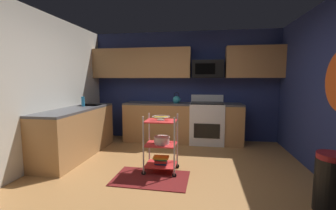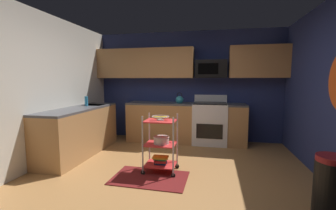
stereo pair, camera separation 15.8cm
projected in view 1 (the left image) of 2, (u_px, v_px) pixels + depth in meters
name	position (u px, v px, depth m)	size (l,w,h in m)	color
floor	(168.00, 182.00, 3.29)	(4.40, 4.80, 0.04)	#A87542
wall_back	(184.00, 86.00, 5.53)	(4.52, 0.06, 2.60)	navy
wall_left	(26.00, 90.00, 3.50)	(0.06, 4.80, 2.60)	silver
counter_run	(142.00, 126.00, 4.89)	(3.56, 2.59, 0.92)	#B27F4C
oven_range	(207.00, 122.00, 5.21)	(0.76, 0.65, 1.10)	white
upper_cabinets	(178.00, 63.00, 5.29)	(4.40, 0.33, 0.70)	#B27F4C
microwave	(208.00, 69.00, 5.18)	(0.70, 0.39, 0.40)	black
rolling_cart	(161.00, 144.00, 3.55)	(0.54, 0.39, 0.91)	silver
fruit_bowl	(161.00, 117.00, 3.50)	(0.27, 0.27, 0.07)	silver
mixing_bowl_large	(162.00, 140.00, 3.54)	(0.25, 0.25, 0.11)	silver
book_stack	(161.00, 160.00, 3.58)	(0.25, 0.18, 0.12)	#1E4C8C
kettle	(177.00, 100.00, 5.26)	(0.21, 0.18, 0.26)	teal
dish_soap_bottle	(83.00, 102.00, 4.56)	(0.06, 0.06, 0.20)	#2D8CBF
trash_can	(332.00, 183.00, 2.48)	(0.34, 0.42, 0.66)	black
floor_rug	(151.00, 178.00, 3.35)	(1.10, 0.70, 0.01)	maroon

